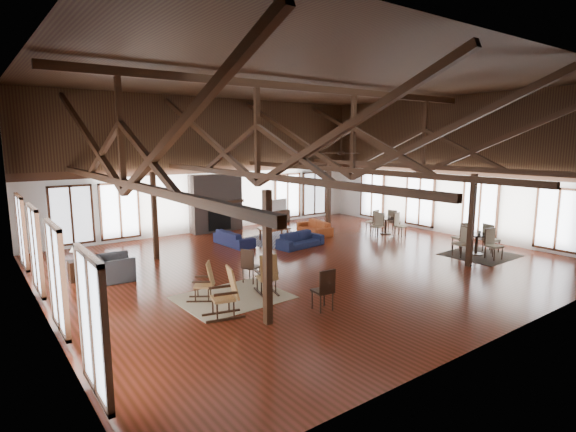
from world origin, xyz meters
TOP-DOWN VIEW (x-y plane):
  - floor at (0.00, 0.00)m, footprint 16.00×16.00m
  - ceiling at (0.00, 0.00)m, footprint 16.00×14.00m
  - wall_back at (0.00, 7.00)m, footprint 16.00×0.02m
  - wall_front at (0.00, -7.00)m, footprint 16.00×0.02m
  - wall_left at (-8.00, 0.00)m, footprint 0.02×14.00m
  - wall_right at (8.00, 0.00)m, footprint 0.02×14.00m
  - roof_truss at (0.00, 0.00)m, footprint 15.60×14.07m
  - post_grid at (0.00, 0.00)m, footprint 8.16×7.16m
  - fireplace at (0.00, 6.67)m, footprint 2.50×0.69m
  - ceiling_fan at (0.50, -1.00)m, footprint 1.60×1.60m
  - sofa_navy_front at (1.17, 1.92)m, footprint 2.03×0.99m
  - sofa_navy_left at (-0.76, 3.75)m, footprint 2.00×0.87m
  - sofa_orange at (3.21, 3.53)m, footprint 2.10×1.12m
  - coffee_table at (1.13, 3.69)m, footprint 1.45×1.03m
  - vase at (1.27, 3.70)m, footprint 0.24×0.24m
  - armchair at (-5.83, 1.93)m, footprint 1.19×1.06m
  - side_table_lamp at (-6.77, 2.49)m, footprint 0.45×0.45m
  - rocking_chair_a at (-4.43, -1.28)m, footprint 0.89×0.80m
  - rocking_chair_b at (-2.89, -1.84)m, footprint 0.66×0.95m
  - rocking_chair_c at (-4.52, -2.59)m, footprint 1.02×0.70m
  - side_chair_a at (-2.79, -0.74)m, footprint 0.57×0.57m
  - side_chair_b at (-2.46, -3.68)m, footprint 0.49×0.49m
  - cafe_table_near at (5.62, -2.78)m, footprint 2.06×2.06m
  - cafe_table_far at (5.76, 1.65)m, footprint 1.94×1.94m
  - cup_near at (5.69, -2.83)m, footprint 0.14×0.14m
  - cup_far at (5.86, 1.55)m, footprint 0.14×0.14m
  - tv_console at (3.45, 6.75)m, footprint 1.28×0.48m
  - television at (3.48, 6.75)m, footprint 1.00×0.26m
  - rug_tan at (-3.80, -1.53)m, footprint 2.85×2.27m
  - rug_navy at (1.31, 3.64)m, footprint 3.34×2.70m
  - rug_dark at (5.65, -2.94)m, footprint 2.38×2.18m

SIDE VIEW (x-z plane):
  - floor at x=0.00m, z-range 0.00..0.00m
  - rug_navy at x=1.31m, z-range 0.00..0.01m
  - rug_tan at x=-3.80m, z-range 0.00..0.01m
  - rug_dark at x=5.65m, z-range 0.00..0.01m
  - sofa_navy_front at x=1.17m, z-range 0.00..0.57m
  - sofa_navy_left at x=-0.76m, z-range 0.00..0.57m
  - sofa_orange at x=3.21m, z-range 0.00..0.58m
  - tv_console at x=3.45m, z-range 0.00..0.64m
  - armchair at x=-5.83m, z-range 0.00..0.73m
  - side_table_lamp at x=-6.77m, z-range -0.14..1.02m
  - coffee_table at x=1.13m, z-range 0.19..0.70m
  - rocking_chair_a at x=-4.43m, z-range -0.03..0.99m
  - cafe_table_far at x=5.76m, z-range 0.00..0.99m
  - rocking_chair_b at x=-2.89m, z-range -0.03..1.08m
  - cafe_table_near at x=5.62m, z-range 0.00..1.05m
  - rocking_chair_c at x=-4.52m, z-range -0.04..1.17m
  - side_chair_a at x=-2.79m, z-range 0.08..1.10m
  - vase at x=1.27m, z-range 0.50..0.69m
  - side_chair_b at x=-2.46m, z-range 0.09..1.14m
  - cup_far at x=5.86m, z-range 0.72..0.81m
  - cup_near at x=5.69m, z-range 0.76..0.86m
  - television at x=3.48m, z-range 0.64..1.21m
  - fireplace at x=0.00m, z-range -0.01..2.59m
  - post_grid at x=0.00m, z-range 0.00..3.05m
  - wall_back at x=0.00m, z-range 0.00..6.00m
  - wall_front at x=0.00m, z-range 0.00..6.00m
  - wall_left at x=-8.00m, z-range 0.00..6.00m
  - wall_right at x=8.00m, z-range 0.00..6.00m
  - ceiling_fan at x=0.50m, z-range 3.36..4.11m
  - roof_truss at x=0.00m, z-range 2.46..5.60m
  - ceiling at x=0.00m, z-range 5.99..6.01m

